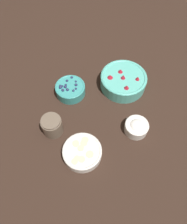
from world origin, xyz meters
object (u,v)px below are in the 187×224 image
(bowl_blueberries, at_px, (71,88))
(jar_chocolate, at_px, (52,126))
(bowl_bananas, at_px, (82,152))
(bowl_cream, at_px, (136,127))
(bowl_strawberries, at_px, (123,80))

(bowl_blueberries, height_order, jar_chocolate, jar_chocolate)
(bowl_blueberries, bearing_deg, jar_chocolate, -156.60)
(bowl_bananas, relative_size, jar_chocolate, 1.77)
(bowl_bananas, height_order, jar_chocolate, jar_chocolate)
(bowl_blueberries, xyz_separation_m, bowl_cream, (0.04, -0.38, -0.00))
(bowl_blueberries, bearing_deg, bowl_bananas, -127.54)
(bowl_strawberries, bearing_deg, bowl_cream, -129.57)
(jar_chocolate, bearing_deg, bowl_strawberries, -10.78)
(bowl_bananas, bearing_deg, bowl_cream, -22.83)
(bowl_strawberries, relative_size, bowl_bananas, 1.39)
(jar_chocolate, bearing_deg, bowl_cream, -48.57)
(bowl_blueberries, relative_size, jar_chocolate, 1.57)
(bowl_strawberries, distance_m, bowl_blueberries, 0.27)
(bowl_bananas, bearing_deg, bowl_blueberries, 52.46)
(bowl_blueberries, distance_m, bowl_cream, 0.38)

